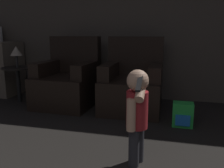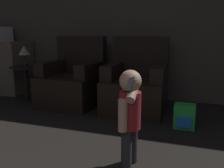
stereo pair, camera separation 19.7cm
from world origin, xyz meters
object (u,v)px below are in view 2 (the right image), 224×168
(person_toddler, at_px, (130,110))
(armchair_right, at_px, (136,86))
(armchair_left, at_px, (73,81))
(lamp, at_px, (24,51))
(toy_backpack, at_px, (184,116))

(person_toddler, bearing_deg, armchair_right, -153.24)
(armchair_left, height_order, lamp, armchair_left)
(armchair_left, height_order, toy_backpack, armchair_left)
(armchair_right, height_order, toy_backpack, armchair_right)
(armchair_right, relative_size, toy_backpack, 3.61)
(armchair_right, distance_m, toy_backpack, 0.87)
(armchair_right, relative_size, lamp, 3.15)
(person_toddler, height_order, toy_backpack, person_toddler)
(toy_backpack, relative_size, lamp, 0.87)
(armchair_right, bearing_deg, person_toddler, -80.22)
(armchair_left, height_order, person_toddler, armchair_left)
(person_toddler, xyz_separation_m, lamp, (-2.07, 1.42, 0.32))
(armchair_left, xyz_separation_m, person_toddler, (1.26, -1.48, 0.12))
(armchair_right, xyz_separation_m, person_toddler, (0.29, -1.48, 0.12))
(armchair_right, xyz_separation_m, lamp, (-1.77, -0.06, 0.44))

